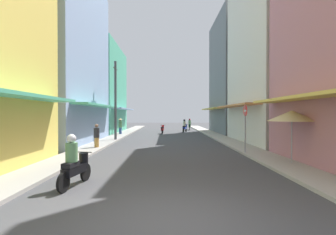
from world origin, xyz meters
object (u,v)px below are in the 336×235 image
at_px(motorbike_blue, 185,126).
at_px(pedestrian_foreground, 120,126).
at_px(motorbike_red, 162,129).
at_px(utility_pole, 115,100).
at_px(motorbike_black, 75,163).
at_px(pedestrian_far, 97,137).
at_px(motorbike_green, 190,125).
at_px(street_sign_no_entry, 245,122).
at_px(vendor_umbrella, 292,116).

relative_size(motorbike_blue, pedestrian_foreground, 0.99).
xyz_separation_m(motorbike_red, utility_pole, (-3.70, -7.39, 2.80)).
height_order(motorbike_blue, motorbike_red, motorbike_blue).
bearing_deg(motorbike_black, motorbike_blue, 77.68).
height_order(pedestrian_far, utility_pole, utility_pole).
bearing_deg(motorbike_blue, motorbike_green, 77.11).
distance_m(motorbike_blue, street_sign_no_entry, 16.87).
relative_size(motorbike_blue, utility_pole, 0.27).
relative_size(motorbike_black, vendor_umbrella, 0.78).
distance_m(motorbike_black, utility_pole, 13.16).
height_order(motorbike_green, motorbike_black, same).
distance_m(motorbike_red, utility_pole, 8.73).
distance_m(motorbike_red, street_sign_no_entry, 15.11).
relative_size(motorbike_green, motorbike_black, 1.01).
xyz_separation_m(motorbike_red, vendor_umbrella, (5.68, -17.25, 1.59)).
bearing_deg(vendor_umbrella, pedestrian_foreground, 122.94).
bearing_deg(street_sign_no_entry, utility_pole, 140.32).
bearing_deg(utility_pole, motorbike_blue, 57.03).
height_order(motorbike_blue, pedestrian_far, motorbike_blue).
distance_m(motorbike_green, vendor_umbrella, 24.14).
relative_size(motorbike_black, motorbike_blue, 1.03).
bearing_deg(utility_pole, street_sign_no_entry, -39.68).
distance_m(pedestrian_far, vendor_umbrella, 10.91).
xyz_separation_m(motorbike_black, vendor_umbrella, (7.97, 2.96, 1.39)).
xyz_separation_m(motorbike_black, utility_pole, (-1.41, 12.82, 2.60)).
bearing_deg(pedestrian_foreground, pedestrian_far, -87.51).
height_order(motorbike_blue, pedestrian_foreground, pedestrian_foreground).
height_order(pedestrian_far, pedestrian_foreground, pedestrian_foreground).
height_order(motorbike_green, motorbike_blue, same).
distance_m(motorbike_red, vendor_umbrella, 18.23).
distance_m(motorbike_blue, pedestrian_far, 15.98).
height_order(motorbike_blue, utility_pole, utility_pole).
bearing_deg(street_sign_no_entry, pedestrian_foreground, 125.66).
bearing_deg(motorbike_black, pedestrian_far, 101.26).
height_order(motorbike_blue, vendor_umbrella, vendor_umbrella).
xyz_separation_m(motorbike_blue, pedestrian_far, (-6.54, -14.58, 0.07)).
xyz_separation_m(motorbike_green, pedestrian_foreground, (-7.99, -8.54, 0.29)).
distance_m(motorbike_black, street_sign_no_entry, 9.17).
xyz_separation_m(motorbike_black, street_sign_no_entry, (6.95, 5.89, 1.01)).
height_order(motorbike_red, pedestrian_far, pedestrian_far).
xyz_separation_m(motorbike_green, pedestrian_far, (-7.54, -18.95, 0.07)).
bearing_deg(utility_pole, motorbike_red, 63.41).
xyz_separation_m(motorbike_blue, vendor_umbrella, (3.03, -19.64, 1.39)).
xyz_separation_m(vendor_umbrella, street_sign_no_entry, (-1.02, 2.93, -0.37)).
bearing_deg(motorbike_green, utility_pole, -117.43).
height_order(motorbike_black, motorbike_red, motorbike_black).
bearing_deg(motorbike_blue, pedestrian_far, -114.15).
bearing_deg(motorbike_red, pedestrian_far, -107.71).
relative_size(motorbike_blue, pedestrian_far, 1.12).
relative_size(motorbike_red, pedestrian_foreground, 1.03).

